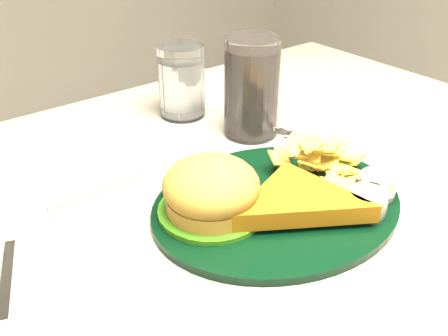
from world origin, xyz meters
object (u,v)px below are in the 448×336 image
at_px(dinner_plate, 279,182).
at_px(cola_glass, 252,88).
at_px(fork_napkin, 325,153).
at_px(water_glass, 182,81).

relative_size(dinner_plate, cola_glass, 2.07).
bearing_deg(fork_napkin, water_glass, 101.12).
bearing_deg(water_glass, dinner_plate, -101.91).
height_order(cola_glass, fork_napkin, cola_glass).
xyz_separation_m(dinner_plate, fork_napkin, (0.15, 0.05, -0.03)).
height_order(water_glass, fork_napkin, water_glass).
relative_size(water_glass, cola_glass, 0.79).
bearing_deg(dinner_plate, cola_glass, 65.38).
relative_size(cola_glass, fork_napkin, 1.06).
height_order(dinner_plate, cola_glass, cola_glass).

